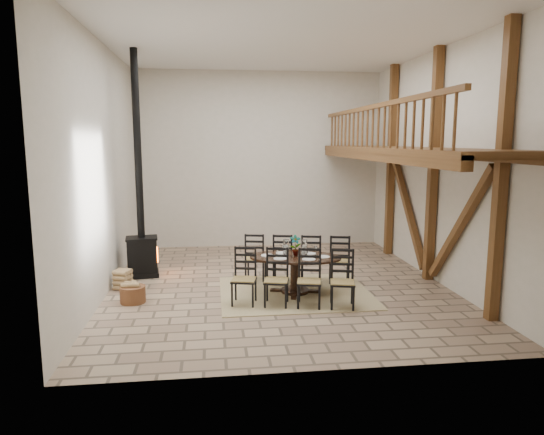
{
  "coord_description": "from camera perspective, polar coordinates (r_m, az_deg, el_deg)",
  "views": [
    {
      "loc": [
        -1.35,
        -9.97,
        3.05
      ],
      "look_at": [
        -0.08,
        0.4,
        1.39
      ],
      "focal_mm": 32.0,
      "sensor_mm": 36.0,
      "label": 1
    }
  ],
  "objects": [
    {
      "name": "rug",
      "position": [
        9.95,
        2.71,
        -8.79
      ],
      "size": [
        3.0,
        2.5,
        0.02
      ],
      "primitive_type": "cube",
      "color": "tan",
      "rests_on": "ground"
    },
    {
      "name": "dining_table",
      "position": [
        9.84,
        2.72,
        -6.72
      ],
      "size": [
        2.67,
        2.5,
        1.19
      ],
      "rotation": [
        0.0,
        0.0,
        -0.22
      ],
      "color": "black",
      "rests_on": "ground"
    },
    {
      "name": "log_stack",
      "position": [
        10.58,
        -17.15,
        -6.98
      ],
      "size": [
        0.39,
        0.4,
        0.42
      ],
      "rotation": [
        0.0,
        0.0,
        -0.36
      ],
      "color": "tan",
      "rests_on": "ground"
    },
    {
      "name": "ground",
      "position": [
        10.51,
        0.68,
        -7.85
      ],
      "size": [
        8.0,
        8.0,
        0.0
      ],
      "primitive_type": "plane",
      "color": "tan",
      "rests_on": "ground"
    },
    {
      "name": "room_shell",
      "position": [
        10.29,
        7.37,
        8.75
      ],
      "size": [
        7.02,
        8.02,
        5.01
      ],
      "color": "beige",
      "rests_on": "ground"
    },
    {
      "name": "log_basket",
      "position": [
        9.7,
        -16.06,
        -8.6
      ],
      "size": [
        0.48,
        0.48,
        0.4
      ],
      "rotation": [
        0.0,
        0.0,
        -0.12
      ],
      "color": "brown",
      "rests_on": "ground"
    },
    {
      "name": "wood_stove",
      "position": [
        11.26,
        -15.14,
        -1.2
      ],
      "size": [
        0.77,
        0.63,
        5.0
      ],
      "rotation": [
        0.0,
        0.0,
        0.13
      ],
      "color": "black",
      "rests_on": "ground"
    }
  ]
}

